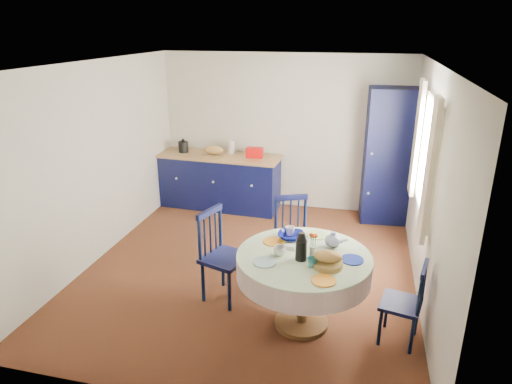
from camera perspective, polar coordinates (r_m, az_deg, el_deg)
floor at (r=5.85m, az=-0.76°, el=-9.45°), size 4.50×4.50×0.00m
ceiling at (r=5.10m, az=-0.90°, el=15.75°), size 4.50×4.50×0.00m
wall_back at (r=7.47m, az=3.50°, el=7.43°), size 4.00×0.02×2.50m
wall_left at (r=6.14m, az=-19.26°, el=3.50°), size 0.02×4.50×2.50m
wall_right at (r=5.25m, az=20.85°, el=0.55°), size 0.02×4.50×2.50m
window at (r=5.45m, az=20.39°, el=4.34°), size 0.10×1.74×1.45m
kitchen_counter at (r=7.60m, az=-4.55°, el=1.45°), size 2.04×0.72×1.14m
pantry_cabinet at (r=7.19m, az=16.26°, el=4.29°), size 0.76×0.57×2.05m
dining_table at (r=4.54m, az=6.06°, el=-9.26°), size 1.32×1.32×1.08m
chair_left at (r=5.06m, az=-4.27°, el=-7.86°), size 0.56×0.58×1.03m
chair_far at (r=5.48m, az=4.62°, el=-5.74°), size 0.57×0.56×1.00m
chair_right at (r=4.64m, az=18.16°, el=-13.00°), size 0.44×0.45×0.85m
mug_a at (r=4.44m, az=2.94°, el=-7.37°), size 0.12×0.12×0.09m
mug_b at (r=4.27m, az=7.03°, el=-8.73°), size 0.10×0.10×0.09m
mug_c at (r=4.66m, az=9.70°, el=-6.28°), size 0.11×0.11×0.09m
mug_d at (r=4.84m, az=4.28°, el=-4.90°), size 0.10×0.10×0.10m
cobalt_bowl at (r=4.78m, az=4.34°, el=-5.46°), size 0.26×0.26×0.06m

